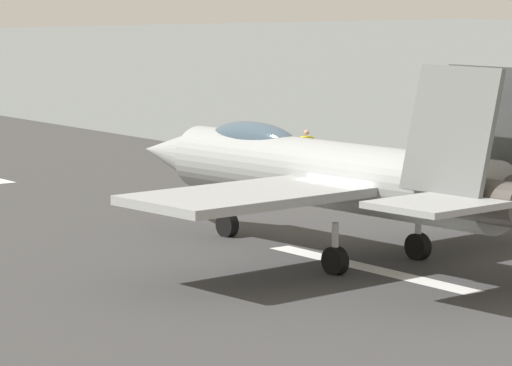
# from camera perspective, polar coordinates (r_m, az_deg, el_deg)

# --- Properties ---
(ground_plane) EXTENTS (400.00, 400.00, 0.00)m
(ground_plane) POSITION_cam_1_polar(r_m,az_deg,el_deg) (40.24, 3.94, -3.23)
(ground_plane) COLOR slate
(runway_strip) EXTENTS (240.00, 26.00, 0.02)m
(runway_strip) POSITION_cam_1_polar(r_m,az_deg,el_deg) (40.23, 3.95, -3.22)
(runway_strip) COLOR #3A3A3A
(runway_strip) RESTS_ON ground
(fighter_jet) EXTENTS (16.23, 14.27, 5.62)m
(fighter_jet) POSITION_cam_1_polar(r_m,az_deg,el_deg) (40.96, 2.99, 0.41)
(fighter_jet) COLOR #989C9C
(fighter_jet) RESTS_ON ground
(crew_person) EXTENTS (0.37, 0.69, 1.63)m
(crew_person) POSITION_cam_1_polar(r_m,az_deg,el_deg) (60.83, 1.96, 1.30)
(crew_person) COLOR #1E2338
(crew_person) RESTS_ON ground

